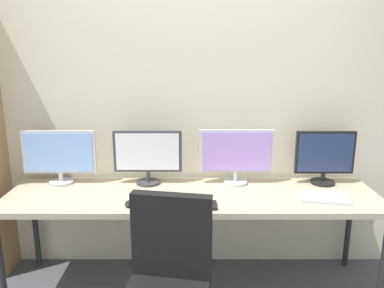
{
  "coord_description": "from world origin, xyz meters",
  "views": [
    {
      "loc": [
        0.0,
        -1.96,
        1.75
      ],
      "look_at": [
        0.0,
        0.65,
        1.09
      ],
      "focal_mm": 36.02,
      "sensor_mm": 36.0,
      "label": 1
    }
  ],
  "objects_px": {
    "monitor_center_right": "(236,154)",
    "keyboard_main": "(192,205)",
    "monitor_far_right": "(325,156)",
    "monitor_far_left": "(59,155)",
    "laptop_closed": "(324,197)",
    "monitor_center_left": "(148,155)",
    "desk": "(192,200)",
    "computer_mouse": "(129,203)"
  },
  "relations": [
    {
      "from": "monitor_far_left",
      "to": "laptop_closed",
      "type": "bearing_deg",
      "value": -9.3
    },
    {
      "from": "desk",
      "to": "monitor_center_right",
      "type": "xyz_separation_m",
      "value": [
        0.33,
        0.21,
        0.28
      ]
    },
    {
      "from": "computer_mouse",
      "to": "monitor_center_left",
      "type": "bearing_deg",
      "value": 79.44
    },
    {
      "from": "monitor_far_left",
      "to": "keyboard_main",
      "type": "xyz_separation_m",
      "value": [
        0.99,
        -0.44,
        -0.21
      ]
    },
    {
      "from": "monitor_center_left",
      "to": "monitor_far_right",
      "type": "height_order",
      "value": "monitor_center_left"
    },
    {
      "from": "monitor_center_right",
      "to": "keyboard_main",
      "type": "xyz_separation_m",
      "value": [
        -0.33,
        -0.44,
        -0.22
      ]
    },
    {
      "from": "monitor_center_right",
      "to": "laptop_closed",
      "type": "height_order",
      "value": "monitor_center_right"
    },
    {
      "from": "monitor_far_left",
      "to": "monitor_center_left",
      "type": "relative_size",
      "value": 1.08
    },
    {
      "from": "computer_mouse",
      "to": "laptop_closed",
      "type": "distance_m",
      "value": 1.32
    },
    {
      "from": "computer_mouse",
      "to": "monitor_far_right",
      "type": "bearing_deg",
      "value": 16.92
    },
    {
      "from": "monitor_far_right",
      "to": "monitor_center_right",
      "type": "bearing_deg",
      "value": 180.0
    },
    {
      "from": "monitor_far_left",
      "to": "computer_mouse",
      "type": "height_order",
      "value": "monitor_far_left"
    },
    {
      "from": "desk",
      "to": "monitor_center_left",
      "type": "distance_m",
      "value": 0.48
    },
    {
      "from": "monitor_far_left",
      "to": "keyboard_main",
      "type": "relative_size",
      "value": 1.7
    },
    {
      "from": "monitor_center_left",
      "to": "laptop_closed",
      "type": "distance_m",
      "value": 1.29
    },
    {
      "from": "monitor_far_left",
      "to": "monitor_center_right",
      "type": "height_order",
      "value": "monitor_center_right"
    },
    {
      "from": "desk",
      "to": "keyboard_main",
      "type": "relative_size",
      "value": 8.13
    },
    {
      "from": "monitor_far_left",
      "to": "laptop_closed",
      "type": "distance_m",
      "value": 1.93
    },
    {
      "from": "desk",
      "to": "laptop_closed",
      "type": "xyz_separation_m",
      "value": [
        0.9,
        -0.1,
        0.06
      ]
    },
    {
      "from": "monitor_far_left",
      "to": "keyboard_main",
      "type": "distance_m",
      "value": 1.11
    },
    {
      "from": "desk",
      "to": "computer_mouse",
      "type": "bearing_deg",
      "value": -152.37
    },
    {
      "from": "monitor_far_left",
      "to": "monitor_far_right",
      "type": "bearing_deg",
      "value": -0.0
    },
    {
      "from": "computer_mouse",
      "to": "laptop_closed",
      "type": "height_order",
      "value": "computer_mouse"
    },
    {
      "from": "desk",
      "to": "monitor_center_right",
      "type": "relative_size",
      "value": 4.74
    },
    {
      "from": "desk",
      "to": "computer_mouse",
      "type": "height_order",
      "value": "computer_mouse"
    },
    {
      "from": "monitor_center_left",
      "to": "keyboard_main",
      "type": "bearing_deg",
      "value": -53.17
    },
    {
      "from": "laptop_closed",
      "to": "monitor_far_right",
      "type": "bearing_deg",
      "value": 83.82
    },
    {
      "from": "monitor_far_left",
      "to": "laptop_closed",
      "type": "xyz_separation_m",
      "value": [
        1.9,
        -0.31,
        -0.21
      ]
    },
    {
      "from": "monitor_center_left",
      "to": "keyboard_main",
      "type": "distance_m",
      "value": 0.59
    },
    {
      "from": "monitor_far_left",
      "to": "computer_mouse",
      "type": "relative_size",
      "value": 5.72
    },
    {
      "from": "computer_mouse",
      "to": "keyboard_main",
      "type": "bearing_deg",
      "value": -2.08
    },
    {
      "from": "monitor_far_left",
      "to": "computer_mouse",
      "type": "bearing_deg",
      "value": -36.26
    },
    {
      "from": "monitor_far_left",
      "to": "monitor_center_right",
      "type": "distance_m",
      "value": 1.32
    },
    {
      "from": "keyboard_main",
      "to": "laptop_closed",
      "type": "distance_m",
      "value": 0.91
    },
    {
      "from": "monitor_far_right",
      "to": "monitor_far_left",
      "type": "bearing_deg",
      "value": 180.0
    },
    {
      "from": "monitor_far_left",
      "to": "monitor_far_right",
      "type": "distance_m",
      "value": 1.99
    },
    {
      "from": "monitor_far_left",
      "to": "monitor_far_right",
      "type": "xyz_separation_m",
      "value": [
        1.99,
        -0.0,
        -0.01
      ]
    },
    {
      "from": "monitor_center_left",
      "to": "keyboard_main",
      "type": "xyz_separation_m",
      "value": [
        0.33,
        -0.44,
        -0.22
      ]
    },
    {
      "from": "computer_mouse",
      "to": "laptop_closed",
      "type": "bearing_deg",
      "value": 5.07
    },
    {
      "from": "monitor_center_left",
      "to": "monitor_center_right",
      "type": "bearing_deg",
      "value": 0.0
    },
    {
      "from": "laptop_closed",
      "to": "computer_mouse",
      "type": "bearing_deg",
      "value": -165.07
    },
    {
      "from": "desk",
      "to": "keyboard_main",
      "type": "xyz_separation_m",
      "value": [
        0.0,
        -0.23,
        0.06
      ]
    }
  ]
}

